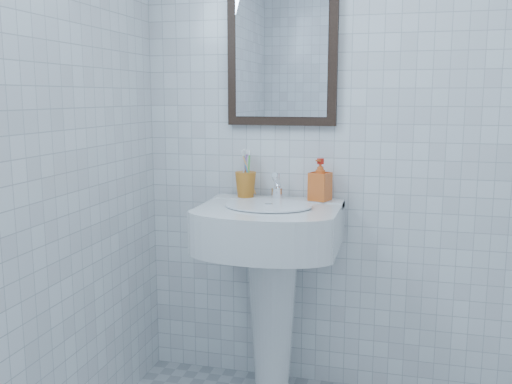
# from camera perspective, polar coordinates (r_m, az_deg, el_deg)

# --- Properties ---
(wall_back) EXTENTS (2.20, 0.02, 2.50)m
(wall_back) POSITION_cam_1_polar(r_m,az_deg,el_deg) (2.59, 12.45, 6.64)
(wall_back) COLOR silver
(wall_back) RESTS_ON ground
(washbasin) EXTENTS (0.60, 0.44, 0.92)m
(washbasin) POSITION_cam_1_polar(r_m,az_deg,el_deg) (2.55, 1.53, -7.67)
(washbasin) COLOR silver
(washbasin) RESTS_ON ground
(faucet) EXTENTS (0.05, 0.11, 0.13)m
(faucet) POSITION_cam_1_polar(r_m,az_deg,el_deg) (2.57, 2.11, 0.38)
(faucet) COLOR white
(faucet) RESTS_ON washbasin
(toothbrush_cup) EXTENTS (0.11, 0.11, 0.12)m
(toothbrush_cup) POSITION_cam_1_polar(r_m,az_deg,el_deg) (2.63, -1.05, 0.76)
(toothbrush_cup) COLOR #BF6B1E
(toothbrush_cup) RESTS_ON washbasin
(soap_dispenser) EXTENTS (0.11, 0.11, 0.19)m
(soap_dispenser) POSITION_cam_1_polar(r_m,az_deg,el_deg) (2.55, 6.43, 1.23)
(soap_dispenser) COLOR #CE5014
(soap_dispenser) RESTS_ON washbasin
(wall_mirror) EXTENTS (0.50, 0.04, 0.62)m
(wall_mirror) POSITION_cam_1_polar(r_m,az_deg,el_deg) (2.63, 2.60, 13.44)
(wall_mirror) COLOR black
(wall_mirror) RESTS_ON wall_back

